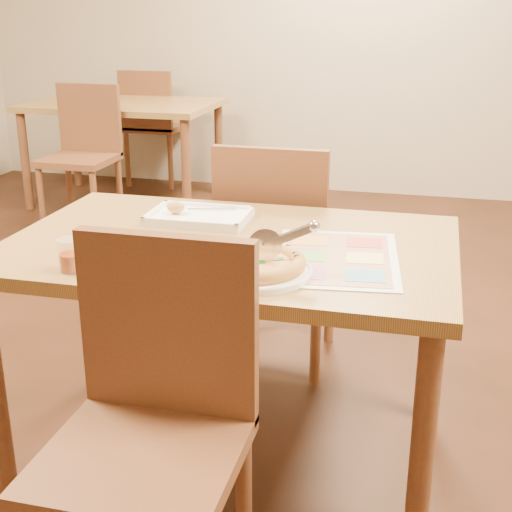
% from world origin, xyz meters
% --- Properties ---
extents(room, '(7.00, 7.00, 7.00)m').
position_xyz_m(room, '(0.00, 0.00, 1.35)').
color(room, '#36190F').
rests_on(room, ground).
extents(dining_table, '(1.30, 0.85, 0.72)m').
position_xyz_m(dining_table, '(0.00, 0.00, 0.63)').
color(dining_table, olive).
rests_on(dining_table, ground).
extents(chair_near, '(0.42, 0.42, 0.47)m').
position_xyz_m(chair_near, '(0.00, -0.60, 0.57)').
color(chair_near, brown).
rests_on(chair_near, ground).
extents(chair_far, '(0.42, 0.42, 0.47)m').
position_xyz_m(chair_far, '(-0.00, 0.60, 0.57)').
color(chair_far, brown).
rests_on(chair_far, ground).
extents(bg_table, '(1.30, 0.85, 0.72)m').
position_xyz_m(bg_table, '(-1.60, 2.80, 0.63)').
color(bg_table, olive).
rests_on(bg_table, ground).
extents(bg_chair_near, '(0.42, 0.42, 0.47)m').
position_xyz_m(bg_chair_near, '(-1.60, 2.20, 0.57)').
color(bg_chair_near, brown).
rests_on(bg_chair_near, ground).
extents(bg_chair_far, '(0.42, 0.42, 0.47)m').
position_xyz_m(bg_chair_far, '(-1.60, 3.30, 0.57)').
color(bg_chair_far, brown).
rests_on(bg_chair_far, ground).
extents(plate, '(0.31, 0.31, 0.02)m').
position_xyz_m(plate, '(0.14, -0.24, 0.73)').
color(plate, white).
rests_on(plate, dining_table).
extents(pizza, '(0.27, 0.27, 0.04)m').
position_xyz_m(pizza, '(0.13, -0.24, 0.75)').
color(pizza, '#E4A34E').
rests_on(pizza, plate).
extents(pizza_cutter, '(0.17, 0.07, 0.10)m').
position_xyz_m(pizza_cutter, '(0.20, -0.22, 0.81)').
color(pizza_cutter, silver).
rests_on(pizza_cutter, pizza).
extents(appetizer_tray, '(0.32, 0.22, 0.06)m').
position_xyz_m(appetizer_tray, '(-0.16, 0.18, 0.73)').
color(appetizer_tray, white).
rests_on(appetizer_tray, dining_table).
extents(glass_tumbler, '(0.07, 0.07, 0.09)m').
position_xyz_m(glass_tumbler, '(-0.33, -0.33, 0.76)').
color(glass_tumbler, '#872F0A').
rests_on(glass_tumbler, dining_table).
extents(menu, '(0.39, 0.50, 0.00)m').
position_xyz_m(menu, '(0.32, -0.07, 0.72)').
color(menu, silver).
rests_on(menu, dining_table).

